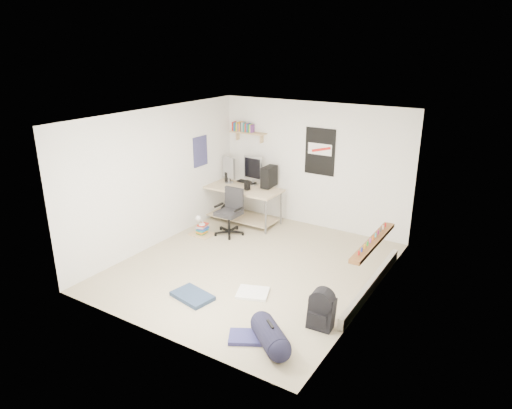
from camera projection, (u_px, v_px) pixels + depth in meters
The scene contains 26 objects.
floor at pixel (252, 266), 7.66m from camera, with size 4.00×4.50×0.01m, color gray.
ceiling at pixel (252, 116), 6.82m from camera, with size 4.00×4.50×0.01m, color white.
back_wall at pixel (313, 165), 9.05m from camera, with size 4.00×0.01×2.50m, color silver.
left_wall at pixel (158, 177), 8.24m from camera, with size 0.01×4.50×2.50m, color silver.
right_wall at pixel (375, 220), 6.24m from camera, with size 0.01×4.50×2.50m, color silver.
desk at pixel (241, 205), 9.47m from camera, with size 1.68×0.74×0.77m, color #C5B288.
monitor_left at pixel (229, 172), 9.56m from camera, with size 0.40×0.10×0.45m, color #A6A7AB.
monitor_right at pixel (253, 173), 9.46m from camera, with size 0.43×0.11×0.47m, color #A9A9AE.
pc_tower at pixel (269, 177), 9.27m from camera, with size 0.19×0.40×0.42m, color black.
keyboard at pixel (246, 182), 9.61m from camera, with size 0.43×0.15×0.02m, color black.
speaker_left at pixel (228, 177), 9.66m from camera, with size 0.10×0.10×0.20m, color black.
speaker_right at pixel (247, 185), 9.11m from camera, with size 0.09×0.09×0.18m, color black.
office_chair at pixel (229, 210), 8.80m from camera, with size 0.60×0.60×0.91m, color black.
wall_shelf at pixel (248, 133), 9.50m from camera, with size 0.80×0.22×0.24m, color tan.
poster_back_wall at pixel (320, 152), 8.85m from camera, with size 0.62×0.03×0.92m, color black.
poster_left_wall at pixel (200, 151), 9.11m from camera, with size 0.02×0.42×0.60m, color navy.
window at pixel (379, 200), 6.44m from camera, with size 0.10×1.50×1.26m, color brown.
baseboard_heater at pixel (372, 285), 6.89m from camera, with size 0.08×2.50×0.18m, color #B7B2A8.
backpack at pixel (321, 313), 5.97m from camera, with size 0.33×0.27×0.44m, color black.
duffel_bag at pixel (270, 336), 5.59m from camera, with size 0.30×0.30×0.59m, color black.
tshirt at pixel (253, 293), 6.80m from camera, with size 0.46×0.39×0.04m, color silver.
jeans_a at pixel (192, 296), 6.70m from camera, with size 0.61×0.39×0.07m, color #22324D.
jeans_b at pixel (246, 337), 5.77m from camera, with size 0.42×0.32×0.05m, color navy.
book_stack at pixel (202, 227), 8.89m from camera, with size 0.39×0.32×0.27m, color olive.
desk_lamp at pixel (202, 217), 8.79m from camera, with size 0.12×0.20×0.20m, color white.
subwoofer at pixel (228, 212), 9.72m from camera, with size 0.25×0.25×0.28m, color black.
Camera 1 is at (3.70, -5.80, 3.53)m, focal length 32.00 mm.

